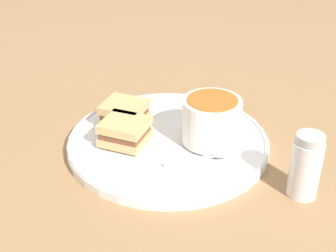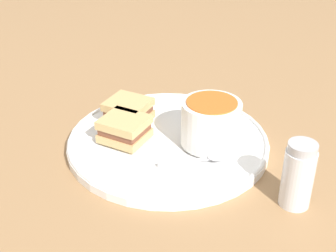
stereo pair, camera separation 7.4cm
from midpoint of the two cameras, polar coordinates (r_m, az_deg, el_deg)
name	(u,v)px [view 2 (the right image)]	position (r m, az deg, el deg)	size (l,w,h in m)	color
ground_plane	(168,146)	(0.75, 2.79, -2.55)	(2.40, 2.40, 0.00)	#9E754C
plate	(168,141)	(0.75, 2.81, -1.96)	(0.32, 0.32, 0.02)	white
soup_bowl	(211,122)	(0.72, 8.18, 0.34)	(0.09, 0.09, 0.07)	white
spoon	(213,157)	(0.70, 8.56, -3.85)	(0.10, 0.06, 0.01)	silver
sandwich_half_near	(128,111)	(0.78, -2.19, 1.81)	(0.09, 0.09, 0.04)	tan
sandwich_half_far	(125,129)	(0.73, -2.45, -0.42)	(0.09, 0.09, 0.04)	tan
salt_shaker	(298,175)	(0.64, 18.79, -5.80)	(0.04, 0.04, 0.09)	silver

